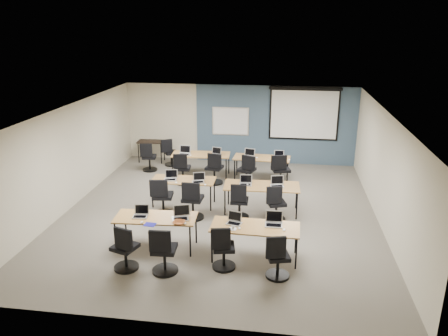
% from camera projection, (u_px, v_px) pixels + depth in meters
% --- Properties ---
extents(floor, '(8.00, 9.00, 0.02)m').
position_uv_depth(floor, '(220.00, 212.00, 11.42)').
color(floor, '#6B6354').
rests_on(floor, ground).
extents(ceiling, '(8.00, 9.00, 0.02)m').
position_uv_depth(ceiling, '(220.00, 110.00, 10.56)').
color(ceiling, white).
rests_on(ceiling, ground).
extents(wall_back, '(8.00, 0.04, 2.70)m').
position_uv_depth(wall_back, '(239.00, 124.00, 15.21)').
color(wall_back, beige).
rests_on(wall_back, ground).
extents(wall_front, '(8.00, 0.04, 2.70)m').
position_uv_depth(wall_front, '(176.00, 252.00, 6.77)').
color(wall_front, beige).
rests_on(wall_front, ground).
extents(wall_left, '(0.04, 9.00, 2.70)m').
position_uv_depth(wall_left, '(70.00, 157.00, 11.53)').
color(wall_left, beige).
rests_on(wall_left, ground).
extents(wall_right, '(0.04, 9.00, 2.70)m').
position_uv_depth(wall_right, '(385.00, 171.00, 10.45)').
color(wall_right, beige).
rests_on(wall_right, ground).
extents(blue_accent_panel, '(5.50, 0.04, 2.70)m').
position_uv_depth(blue_accent_panel, '(275.00, 125.00, 15.01)').
color(blue_accent_panel, '#3D5977').
rests_on(blue_accent_panel, wall_back).
extents(whiteboard, '(1.28, 0.03, 0.98)m').
position_uv_depth(whiteboard, '(230.00, 121.00, 15.15)').
color(whiteboard, silver).
rests_on(whiteboard, wall_back).
extents(projector_screen, '(2.40, 0.10, 1.82)m').
position_uv_depth(projector_screen, '(304.00, 111.00, 14.66)').
color(projector_screen, black).
rests_on(projector_screen, wall_back).
extents(training_table_front_left, '(1.76, 0.73, 0.73)m').
position_uv_depth(training_table_front_left, '(156.00, 219.00, 9.45)').
color(training_table_front_left, '#8E5C3C').
rests_on(training_table_front_left, floor).
extents(training_table_front_right, '(1.83, 0.76, 0.73)m').
position_uv_depth(training_table_front_right, '(255.00, 228.00, 9.01)').
color(training_table_front_right, brown).
rests_on(training_table_front_right, floor).
extents(training_table_mid_left, '(1.70, 0.71, 0.73)m').
position_uv_depth(training_table_mid_left, '(183.00, 181.00, 11.68)').
color(training_table_mid_left, '#9C562A').
rests_on(training_table_mid_left, floor).
extents(training_table_mid_right, '(1.94, 0.81, 0.73)m').
position_uv_depth(training_table_mid_right, '(262.00, 187.00, 11.25)').
color(training_table_mid_right, brown).
rests_on(training_table_mid_right, floor).
extents(training_table_back_left, '(1.84, 0.77, 0.73)m').
position_uv_depth(training_table_back_left, '(201.00, 155.00, 13.92)').
color(training_table_back_left, '#99662E').
rests_on(training_table_back_left, floor).
extents(training_table_back_right, '(1.74, 0.73, 0.73)m').
position_uv_depth(training_table_back_right, '(262.00, 159.00, 13.57)').
color(training_table_back_right, '#AA7232').
rests_on(training_table_back_right, floor).
extents(laptop_0, '(0.31, 0.27, 0.24)m').
position_uv_depth(laptop_0, '(141.00, 214.00, 9.45)').
color(laptop_0, silver).
rests_on(laptop_0, training_table_front_left).
extents(mouse_0, '(0.09, 0.11, 0.03)m').
position_uv_depth(mouse_0, '(142.00, 222.00, 9.16)').
color(mouse_0, white).
rests_on(mouse_0, training_table_front_left).
extents(task_chair_0, '(0.52, 0.50, 0.98)m').
position_uv_depth(task_chair_0, '(125.00, 252.00, 8.65)').
color(task_chair_0, black).
rests_on(task_chair_0, floor).
extents(laptop_1, '(0.36, 0.31, 0.27)m').
position_uv_depth(laptop_1, '(181.00, 215.00, 9.35)').
color(laptop_1, '#AAAAB7').
rests_on(laptop_1, training_table_front_left).
extents(mouse_1, '(0.09, 0.12, 0.04)m').
position_uv_depth(mouse_1, '(185.00, 223.00, 9.12)').
color(mouse_1, white).
rests_on(mouse_1, training_table_front_left).
extents(task_chair_1, '(0.52, 0.52, 1.00)m').
position_uv_depth(task_chair_1, '(164.00, 254.00, 8.54)').
color(task_chair_1, black).
rests_on(task_chair_1, floor).
extents(laptop_2, '(0.30, 0.26, 0.23)m').
position_uv_depth(laptop_2, '(234.00, 221.00, 9.13)').
color(laptop_2, '#BABABE').
rests_on(laptop_2, training_table_front_right).
extents(mouse_2, '(0.07, 0.10, 0.03)m').
position_uv_depth(mouse_2, '(239.00, 228.00, 8.89)').
color(mouse_2, white).
rests_on(mouse_2, training_table_front_right).
extents(task_chair_2, '(0.48, 0.48, 0.96)m').
position_uv_depth(task_chair_2, '(223.00, 251.00, 8.69)').
color(task_chair_2, black).
rests_on(task_chair_2, floor).
extents(laptop_3, '(0.36, 0.30, 0.27)m').
position_uv_depth(laptop_3, '(274.00, 222.00, 9.06)').
color(laptop_3, '#A2A2AA').
rests_on(laptop_3, training_table_front_right).
extents(mouse_3, '(0.08, 0.11, 0.04)m').
position_uv_depth(mouse_3, '(284.00, 230.00, 8.82)').
color(mouse_3, white).
rests_on(mouse_3, training_table_front_right).
extents(task_chair_3, '(0.47, 0.47, 0.95)m').
position_uv_depth(task_chair_3, '(277.00, 260.00, 8.38)').
color(task_chair_3, black).
rests_on(task_chair_3, floor).
extents(laptop_4, '(0.33, 0.28, 0.25)m').
position_uv_depth(laptop_4, '(171.00, 177.00, 11.65)').
color(laptop_4, '#B0B0B5').
rests_on(laptop_4, training_table_mid_left).
extents(mouse_4, '(0.07, 0.10, 0.03)m').
position_uv_depth(mouse_4, '(176.00, 182.00, 11.41)').
color(mouse_4, white).
rests_on(mouse_4, training_table_mid_left).
extents(task_chair_4, '(0.56, 0.56, 1.03)m').
position_uv_depth(task_chair_4, '(162.00, 200.00, 11.09)').
color(task_chair_4, black).
rests_on(task_chair_4, floor).
extents(laptop_5, '(0.31, 0.27, 0.24)m').
position_uv_depth(laptop_5, '(199.00, 180.00, 11.47)').
color(laptop_5, silver).
rests_on(laptop_5, training_table_mid_left).
extents(mouse_5, '(0.09, 0.11, 0.03)m').
position_uv_depth(mouse_5, '(205.00, 185.00, 11.26)').
color(mouse_5, white).
rests_on(mouse_5, training_table_mid_left).
extents(task_chair_5, '(0.56, 0.56, 1.03)m').
position_uv_depth(task_chair_5, '(192.00, 203.00, 10.91)').
color(task_chair_5, black).
rests_on(task_chair_5, floor).
extents(laptop_6, '(0.32, 0.27, 0.24)m').
position_uv_depth(laptop_6, '(246.00, 182.00, 11.29)').
color(laptop_6, '#A8A9AE').
rests_on(laptop_6, training_table_mid_right).
extents(mouse_6, '(0.09, 0.11, 0.04)m').
position_uv_depth(mouse_6, '(248.00, 185.00, 11.26)').
color(mouse_6, white).
rests_on(mouse_6, training_table_mid_right).
extents(task_chair_6, '(0.48, 0.48, 0.97)m').
position_uv_depth(task_chair_6, '(239.00, 204.00, 10.94)').
color(task_chair_6, black).
rests_on(task_chair_6, floor).
extents(laptop_7, '(0.33, 0.28, 0.25)m').
position_uv_depth(laptop_7, '(277.00, 184.00, 11.19)').
color(laptop_7, silver).
rests_on(laptop_7, training_table_mid_right).
extents(mouse_7, '(0.08, 0.11, 0.04)m').
position_uv_depth(mouse_7, '(282.00, 188.00, 11.01)').
color(mouse_7, white).
rests_on(mouse_7, training_table_mid_right).
extents(task_chair_7, '(0.49, 0.48, 0.97)m').
position_uv_depth(task_chair_7, '(276.00, 206.00, 10.81)').
color(task_chair_7, black).
rests_on(task_chair_7, floor).
extents(laptop_8, '(0.35, 0.30, 0.27)m').
position_uv_depth(laptop_8, '(185.00, 152.00, 13.87)').
color(laptop_8, silver).
rests_on(laptop_8, training_table_back_left).
extents(mouse_8, '(0.06, 0.09, 0.03)m').
position_uv_depth(mouse_8, '(191.00, 155.00, 13.74)').
color(mouse_8, white).
rests_on(mouse_8, training_table_back_left).
extents(task_chair_8, '(0.51, 0.51, 0.99)m').
position_uv_depth(task_chair_8, '(182.00, 171.00, 13.30)').
color(task_chair_8, black).
rests_on(task_chair_8, floor).
extents(laptop_9, '(0.31, 0.27, 0.24)m').
position_uv_depth(laptop_9, '(216.00, 153.00, 13.77)').
color(laptop_9, silver).
rests_on(laptop_9, training_table_back_left).
extents(mouse_9, '(0.08, 0.11, 0.03)m').
position_uv_depth(mouse_9, '(221.00, 157.00, 13.51)').
color(mouse_9, white).
rests_on(mouse_9, training_table_back_left).
extents(task_chair_9, '(0.53, 0.53, 1.01)m').
position_uv_depth(task_chair_9, '(214.00, 171.00, 13.30)').
color(task_chair_9, black).
rests_on(task_chair_9, floor).
extents(laptop_10, '(0.34, 0.29, 0.25)m').
position_uv_depth(laptop_10, '(249.00, 155.00, 13.58)').
color(laptop_10, beige).
rests_on(laptop_10, training_table_back_right).
extents(mouse_10, '(0.09, 0.12, 0.04)m').
position_uv_depth(mouse_10, '(257.00, 158.00, 13.50)').
color(mouse_10, white).
rests_on(mouse_10, training_table_back_right).
extents(task_chair_10, '(0.55, 0.53, 1.01)m').
position_uv_depth(task_chair_10, '(247.00, 173.00, 13.10)').
color(task_chair_10, black).
rests_on(task_chair_10, floor).
extents(laptop_11, '(0.30, 0.26, 0.23)m').
position_uv_depth(laptop_11, '(279.00, 156.00, 13.47)').
color(laptop_11, '#A7A8AF').
rests_on(laptop_11, training_table_back_right).
extents(mouse_11, '(0.07, 0.10, 0.03)m').
position_uv_depth(mouse_11, '(289.00, 160.00, 13.31)').
color(mouse_11, white).
rests_on(mouse_11, training_table_back_right).
extents(task_chair_11, '(0.58, 0.58, 1.05)m').
position_uv_depth(task_chair_11, '(280.00, 173.00, 13.02)').
color(task_chair_11, black).
rests_on(task_chair_11, floor).
extents(blue_mousepad, '(0.25, 0.21, 0.01)m').
position_uv_depth(blue_mousepad, '(150.00, 225.00, 9.07)').
color(blue_mousepad, navy).
rests_on(blue_mousepad, training_table_front_left).
extents(snack_bowl, '(0.34, 0.34, 0.08)m').
position_uv_depth(snack_bowl, '(179.00, 223.00, 9.08)').
color(snack_bowl, '#9C5926').
rests_on(snack_bowl, training_table_front_left).
extents(snack_plate, '(0.18, 0.18, 0.01)m').
position_uv_depth(snack_plate, '(233.00, 229.00, 8.87)').
color(snack_plate, white).
rests_on(snack_plate, training_table_front_right).
extents(coffee_cup, '(0.07, 0.07, 0.06)m').
position_uv_depth(coffee_cup, '(233.00, 228.00, 8.85)').
color(coffee_cup, white).
rests_on(coffee_cup, snack_plate).
extents(utility_table, '(0.94, 0.52, 0.75)m').
position_uv_depth(utility_table, '(151.00, 144.00, 15.36)').
color(utility_table, black).
rests_on(utility_table, floor).
extents(spare_chair_a, '(0.53, 0.47, 0.96)m').
position_uv_depth(spare_chair_a, '(170.00, 155.00, 15.01)').
color(spare_chair_a, black).
rests_on(spare_chair_a, floor).
extents(spare_chair_b, '(0.49, 0.49, 0.98)m').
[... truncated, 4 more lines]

